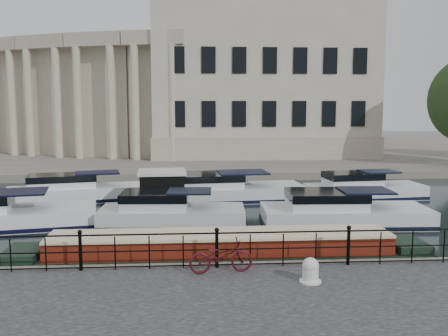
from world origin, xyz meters
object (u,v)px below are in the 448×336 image
Objects in this scene: bicycle at (221,256)px; mooring_bollard at (310,271)px; narrowboat at (221,257)px; harbour_hut at (162,194)px.

bicycle reaches higher than mooring_bollard.
narrowboat is (-2.28, 2.99, -0.51)m from mooring_bollard.
mooring_bollard is at bearing -117.73° from bicycle.
mooring_bollard is at bearing -71.38° from harbour_hut.
bicycle is at bearing 158.82° from mooring_bollard.
bicycle is 0.13× the size of narrowboat.
bicycle is 2.58m from mooring_bollard.
mooring_bollard reaches higher than narrowboat.
harbour_hut is (-2.28, 10.70, -0.08)m from bicycle.
narrowboat is (0.12, 2.06, -0.67)m from bicycle.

